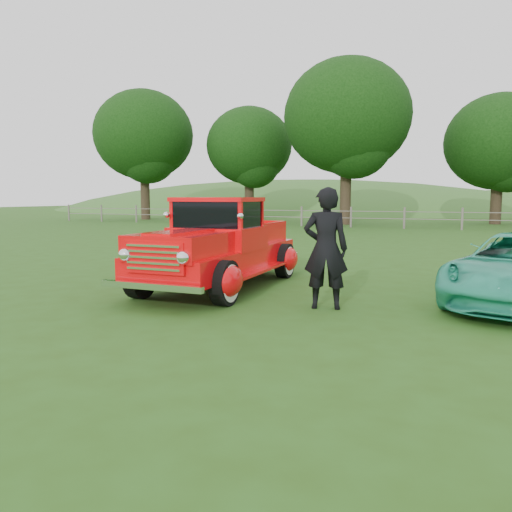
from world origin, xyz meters
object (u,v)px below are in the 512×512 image
at_px(man, 326,248).
at_px(tree_near_east, 499,142).
at_px(tree_mid_west, 249,146).
at_px(red_pickup, 220,247).
at_px(tree_far_west, 144,135).
at_px(tree_near_west, 347,117).

bearing_deg(man, tree_near_east, -112.54).
xyz_separation_m(tree_mid_west, red_pickup, (10.53, -26.22, -4.75)).
relative_size(tree_far_west, tree_near_east, 1.19).
relative_size(tree_far_west, red_pickup, 1.99).
relative_size(tree_near_east, red_pickup, 1.67).
distance_m(tree_far_west, tree_near_west, 16.03).
xyz_separation_m(tree_far_west, tree_near_east, (25.00, 3.00, -1.24)).
xyz_separation_m(tree_mid_west, tree_near_west, (8.00, -3.00, 1.25)).
xyz_separation_m(tree_near_east, red_pickup, (-6.47, -27.22, -4.45)).
distance_m(tree_mid_west, man, 30.55).
bearing_deg(tree_far_west, tree_near_east, 6.84).
height_order(tree_near_west, red_pickup, tree_near_west).
xyz_separation_m(tree_near_west, red_pickup, (2.53, -23.22, -6.00)).
bearing_deg(tree_far_west, red_pickup, -52.58).
bearing_deg(red_pickup, tree_near_west, 95.68).
bearing_deg(tree_mid_west, tree_near_east, 3.37).
distance_m(red_pickup, man, 2.65).
xyz_separation_m(tree_far_west, man, (20.95, -25.29, -5.51)).
xyz_separation_m(tree_mid_west, man, (12.95, -27.29, -4.58)).
bearing_deg(tree_far_west, tree_near_west, -3.58).
relative_size(tree_mid_west, man, 4.35).
height_order(tree_mid_west, tree_near_west, tree_near_west).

